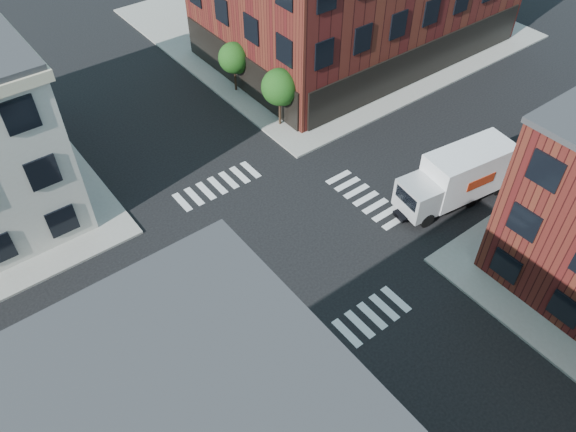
{
  "coord_description": "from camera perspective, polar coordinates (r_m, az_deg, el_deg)",
  "views": [
    {
      "loc": [
        -13.45,
        -18.31,
        24.81
      ],
      "look_at": [
        0.42,
        -0.23,
        2.5
      ],
      "focal_mm": 35.0,
      "sensor_mm": 36.0,
      "label": 1
    }
  ],
  "objects": [
    {
      "name": "signal_pole",
      "position": [
        25.74,
        -4.01,
        -14.32
      ],
      "size": [
        1.29,
        1.24,
        4.6
      ],
      "color": "black",
      "rests_on": "ground"
    },
    {
      "name": "box_truck",
      "position": [
        36.96,
        16.87,
        3.85
      ],
      "size": [
        8.28,
        3.49,
        3.66
      ],
      "rotation": [
        0.0,
        0.0,
        -0.14
      ],
      "color": "silver",
      "rests_on": "ground"
    },
    {
      "name": "ground",
      "position": [
        33.64,
        -0.8,
        -3.13
      ],
      "size": [
        120.0,
        120.0,
        0.0
      ],
      "primitive_type": "plane",
      "color": "black",
      "rests_on": "ground"
    },
    {
      "name": "tree_far",
      "position": [
        45.81,
        -5.45,
        15.58
      ],
      "size": [
        2.43,
        2.43,
        4.07
      ],
      "color": "black",
      "rests_on": "ground"
    },
    {
      "name": "traffic_cone",
      "position": [
        29.39,
        -5.11,
        -12.26
      ],
      "size": [
        0.46,
        0.46,
        0.71
      ],
      "rotation": [
        0.0,
        0.0,
        0.22
      ],
      "color": "#EB500A",
      "rests_on": "ground"
    },
    {
      "name": "sidewalk_ne",
      "position": [
        57.83,
        3.59,
        18.99
      ],
      "size": [
        30.0,
        30.0,
        0.15
      ],
      "primitive_type": "cube",
      "color": "gray",
      "rests_on": "ground"
    },
    {
      "name": "tree_near",
      "position": [
        41.36,
        -0.76,
        12.82
      ],
      "size": [
        2.69,
        2.69,
        4.49
      ],
      "color": "black",
      "rests_on": "ground"
    }
  ]
}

